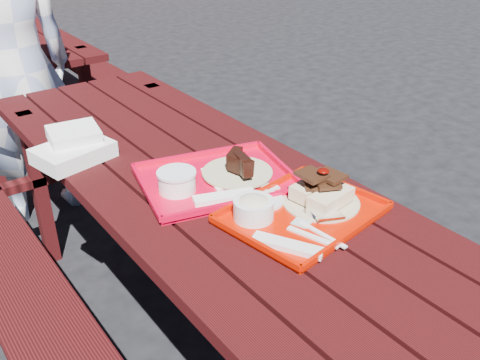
# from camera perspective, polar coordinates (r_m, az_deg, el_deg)

# --- Properties ---
(ground) EXTENTS (60.00, 60.00, 0.00)m
(ground) POSITION_cam_1_polar(r_m,az_deg,el_deg) (2.17, -2.48, -17.79)
(ground) COLOR black
(ground) RESTS_ON ground
(picnic_table_near) EXTENTS (1.41, 2.40, 0.75)m
(picnic_table_near) POSITION_cam_1_polar(r_m,az_deg,el_deg) (1.81, -2.85, -5.42)
(picnic_table_near) COLOR #390B0C
(picnic_table_near) RESTS_ON ground
(near_tray) EXTENTS (0.47, 0.39, 0.13)m
(near_tray) POSITION_cam_1_polar(r_m,az_deg,el_deg) (1.53, 6.14, -2.65)
(near_tray) COLOR #C41300
(near_tray) RESTS_ON picnic_table_near
(far_tray) EXTENTS (0.54, 0.46, 0.08)m
(far_tray) POSITION_cam_1_polar(r_m,az_deg,el_deg) (1.68, -2.71, 0.23)
(far_tray) COLOR red
(far_tray) RESTS_ON picnic_table_near
(white_cloth) EXTENTS (0.27, 0.22, 0.10)m
(white_cloth) POSITION_cam_1_polar(r_m,az_deg,el_deg) (1.92, -17.32, 3.33)
(white_cloth) COLOR white
(white_cloth) RESTS_ON picnic_table_near
(person) EXTENTS (0.60, 0.41, 1.60)m
(person) POSITION_cam_1_polar(r_m,az_deg,el_deg) (2.87, -22.73, 10.84)
(person) COLOR #9BABD3
(person) RESTS_ON ground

